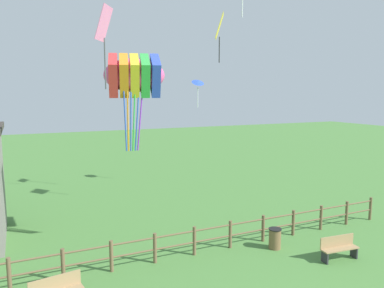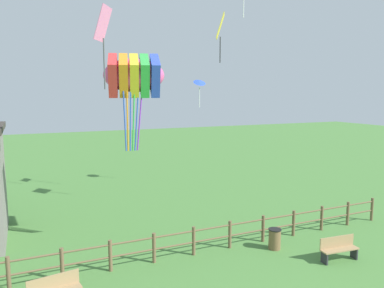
# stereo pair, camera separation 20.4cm
# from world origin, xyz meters

# --- Properties ---
(wooden_fence) EXTENTS (18.49, 0.14, 1.17)m
(wooden_fence) POSITION_xyz_m (-0.00, 7.44, 0.65)
(wooden_fence) COLOR brown
(wooden_fence) RESTS_ON ground_plane
(park_bench_near_fence) EXTENTS (1.59, 0.54, 0.93)m
(park_bench_near_fence) POSITION_xyz_m (4.08, 4.67, 0.50)
(park_bench_near_fence) COLOR #9E7F56
(park_bench_near_fence) RESTS_ON ground_plane
(trash_bin) EXTENTS (0.54, 0.54, 0.86)m
(trash_bin) POSITION_xyz_m (2.48, 6.58, 0.43)
(trash_bin) COLOR brown
(trash_bin) RESTS_ON ground_plane
(kite_rainbow_parafoil) EXTENTS (2.77, 2.30, 3.89)m
(kite_rainbow_parafoil) POSITION_xyz_m (-2.68, 9.09, 7.14)
(kite_rainbow_parafoil) COLOR #E54C8C
(kite_blue_delta) EXTENTS (0.91, 0.83, 1.95)m
(kite_blue_delta) POSITION_xyz_m (4.30, 17.67, 7.13)
(kite_blue_delta) COLOR blue
(kite_pink_diamond) EXTENTS (0.80, 0.95, 2.82)m
(kite_pink_diamond) POSITION_xyz_m (-4.10, 7.82, 8.59)
(kite_pink_diamond) COLOR pink
(kite_yellow_diamond) EXTENTS (0.84, 1.03, 2.49)m
(kite_yellow_diamond) POSITION_xyz_m (2.76, 11.97, 9.75)
(kite_yellow_diamond) COLOR yellow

